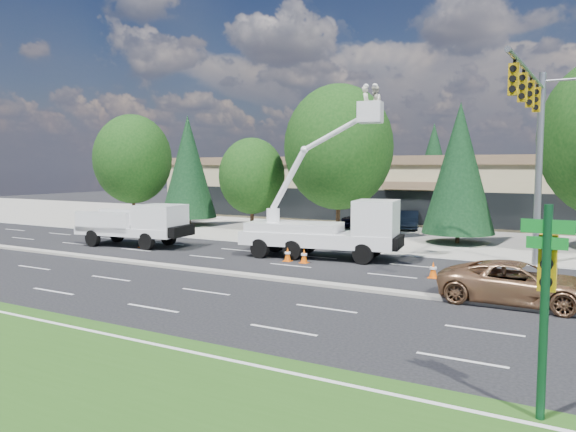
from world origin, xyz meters
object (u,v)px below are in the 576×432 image
Objects in this scene: signal_mast at (535,134)px; bucket_truck at (333,222)px; street_sign_pole at (546,289)px; utility_pickup at (138,229)px; minivan at (518,283)px.

signal_mast reaches higher than bucket_truck.
street_sign_pole is 18.22m from bucket_truck.
signal_mast is at bearing -3.28° from bucket_truck.
street_sign_pole is 26.24m from utility_pickup.
signal_mast is 1.96× the size of minivan.
minivan is at bearing -86.87° from signal_mast.
minivan is (21.27, -3.74, -0.30)m from utility_pickup.
bucket_truck is 1.67× the size of minivan.
street_sign_pole is at bearing -82.73° from signal_mast.
minivan is (0.35, -6.44, -5.33)m from signal_mast.
signal_mast reaches higher than minivan.
street_sign_pole is 0.59× the size of utility_pickup.
street_sign_pole is (1.97, -15.45, -3.61)m from signal_mast.
utility_pickup is (-22.89, 12.74, -1.42)m from street_sign_pole.
street_sign_pole is at bearing -62.06° from bucket_truck.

